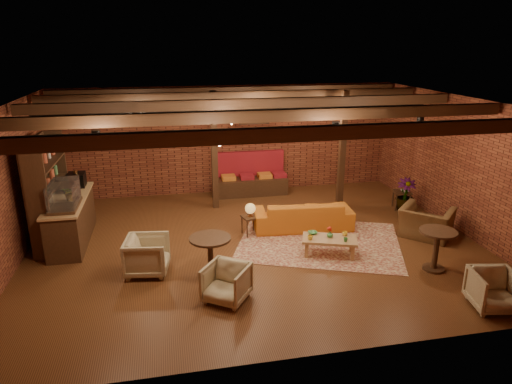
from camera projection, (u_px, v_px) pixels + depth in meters
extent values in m
plane|color=#3D210F|center=(255.00, 244.00, 10.43)|extent=(10.00, 10.00, 0.00)
cube|color=black|center=(255.00, 103.00, 9.43)|extent=(10.00, 8.00, 0.02)
cube|color=maroon|center=(229.00, 140.00, 13.65)|extent=(10.00, 0.02, 3.20)
cube|color=maroon|center=(313.00, 258.00, 6.21)|extent=(10.00, 0.02, 3.20)
cube|color=maroon|center=(7.00, 191.00, 8.99)|extent=(0.02, 8.00, 3.20)
cube|color=maroon|center=(460.00, 165.00, 10.87)|extent=(0.02, 8.00, 3.20)
cylinder|color=black|center=(242.00, 109.00, 11.02)|extent=(9.60, 0.12, 0.12)
cube|color=#301E10|center=(214.00, 151.00, 12.24)|extent=(0.16, 0.16, 3.20)
cube|color=#301E10|center=(342.00, 151.00, 12.32)|extent=(0.16, 0.16, 3.20)
imported|color=#337F33|center=(74.00, 188.00, 10.41)|extent=(0.35, 0.39, 0.30)
cube|color=orange|center=(254.00, 119.00, 12.69)|extent=(0.86, 0.06, 0.30)
cube|color=maroon|center=(319.00, 241.00, 10.55)|extent=(4.36, 3.87, 0.01)
imported|color=#B65F19|center=(302.00, 215.00, 11.22)|extent=(2.47, 1.13, 0.70)
cube|color=#9F6C4A|center=(330.00, 239.00, 9.77)|extent=(1.28, 0.92, 0.06)
cube|color=#9F6C4A|center=(307.00, 250.00, 9.71)|extent=(0.07, 0.07, 0.34)
cube|color=#9F6C4A|center=(353.00, 253.00, 9.58)|extent=(0.07, 0.07, 0.34)
cube|color=#9F6C4A|center=(307.00, 243.00, 10.09)|extent=(0.07, 0.07, 0.34)
cube|color=#9F6C4A|center=(351.00, 245.00, 9.97)|extent=(0.07, 0.07, 0.34)
imported|color=yellow|center=(310.00, 238.00, 9.68)|extent=(0.15, 0.15, 0.09)
imported|color=#397F3A|center=(346.00, 240.00, 9.58)|extent=(0.12, 0.12, 0.09)
imported|color=yellow|center=(345.00, 234.00, 9.88)|extent=(0.15, 0.15, 0.09)
imported|color=#397F3A|center=(313.00, 233.00, 9.98)|extent=(0.25, 0.25, 0.05)
imported|color=#397F3A|center=(330.00, 235.00, 9.79)|extent=(0.14, 0.14, 0.11)
sphere|color=red|center=(330.00, 229.00, 9.75)|extent=(0.10, 0.10, 0.10)
cube|color=#301E10|center=(250.00, 217.00, 10.81)|extent=(0.46, 0.46, 0.04)
cylinder|color=#301E10|center=(250.00, 226.00, 10.88)|extent=(0.03, 0.03, 0.43)
cylinder|color=brown|center=(250.00, 216.00, 10.80)|extent=(0.13, 0.13, 0.02)
cylinder|color=brown|center=(250.00, 213.00, 10.78)|extent=(0.04, 0.04, 0.18)
sphere|color=gold|center=(250.00, 208.00, 10.74)|extent=(0.25, 0.25, 0.25)
cylinder|color=#301E10|center=(210.00, 238.00, 8.73)|extent=(0.81, 0.81, 0.04)
cylinder|color=#301E10|center=(211.00, 257.00, 8.86)|extent=(0.11, 0.11, 0.78)
cylinder|color=#301E10|center=(211.00, 275.00, 8.98)|extent=(0.48, 0.48, 0.04)
imported|color=beige|center=(147.00, 254.00, 9.01)|extent=(0.87, 0.91, 0.83)
imported|color=beige|center=(226.00, 281.00, 8.07)|extent=(0.98, 0.97, 0.75)
imported|color=brown|center=(427.00, 217.00, 10.66)|extent=(1.30, 1.31, 0.98)
cube|color=#301E10|center=(402.00, 192.00, 12.48)|extent=(0.55, 0.55, 0.04)
cylinder|color=#301E10|center=(401.00, 201.00, 12.56)|extent=(0.04, 0.04, 0.46)
imported|color=#301E10|center=(402.00, 191.00, 12.47)|extent=(0.22, 0.26, 0.02)
cylinder|color=#301E10|center=(438.00, 232.00, 9.00)|extent=(0.73, 0.73, 0.05)
cylinder|color=#301E10|center=(436.00, 251.00, 9.13)|extent=(0.11, 0.11, 0.80)
cylinder|color=#301E10|center=(433.00, 268.00, 9.26)|extent=(0.44, 0.44, 0.05)
imported|color=beige|center=(495.00, 289.00, 7.81)|extent=(0.85, 0.81, 0.76)
imported|color=#4C7F4C|center=(409.00, 162.00, 12.03)|extent=(1.91, 1.91, 2.73)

